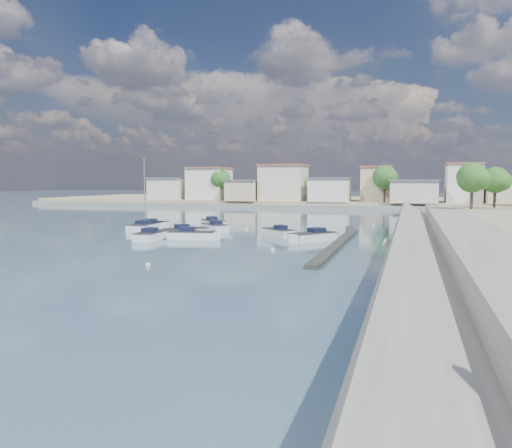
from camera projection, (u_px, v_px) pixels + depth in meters
The scene contains 17 objects.
ground at pixel (319, 220), 76.81m from camera, with size 400.00×400.00×0.00m, color #2B4757.
seawall_walkway at pixel (469, 237), 45.59m from camera, with size 5.00×90.00×1.80m, color slate.
breakwater at pixel (341, 241), 48.77m from camera, with size 2.00×31.02×0.35m.
far_shore_land at pixel (355, 202), 126.23m from camera, with size 160.00×40.00×1.40m, color gray.
far_shore_quay at pixel (345, 207), 106.28m from camera, with size 160.00×2.50×0.80m, color slate.
far_town at pixel (398, 186), 108.36m from camera, with size 113.01×12.80×8.35m.
shore_trees at pixel (385, 180), 100.56m from camera, with size 74.56×38.32×7.92m.
motorboat_a at pixel (153, 236), 51.51m from camera, with size 2.41×5.80×1.48m.
motorboat_b at pixel (189, 232), 55.11m from camera, with size 4.87×4.72×1.48m.
motorboat_c at pixel (277, 233), 54.29m from camera, with size 4.31×4.05×1.48m.
motorboat_d at pixel (311, 237), 50.23m from camera, with size 4.70×5.23×1.48m.
motorboat_e at pixel (155, 226), 63.05m from camera, with size 2.71×4.90×1.48m.
motorboat_f at pixel (214, 228), 60.36m from camera, with size 4.45×4.51×1.48m.
motorboat_g at pixel (214, 224), 65.87m from camera, with size 4.71×5.10×1.48m.
motorboat_h at pixel (194, 236), 51.58m from camera, with size 5.53×2.61×1.48m.
sailboat at pixel (146, 227), 61.10m from camera, with size 2.61×6.93×9.00m.
mooring_buoys at pixel (301, 237), 52.86m from camera, with size 18.68×38.64×0.37m.
Camera 1 is at (13.30, -36.04, 6.07)m, focal length 35.00 mm.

